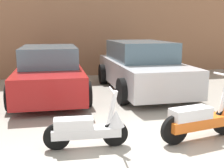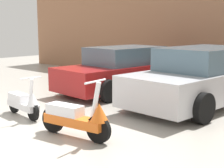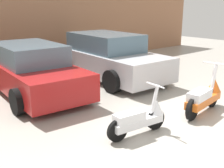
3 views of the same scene
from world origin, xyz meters
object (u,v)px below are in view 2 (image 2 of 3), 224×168
(scooter_front_left, at_px, (24,102))
(scooter_front_right, at_px, (77,117))
(car_rear_center, at_px, (201,78))
(car_rear_left, at_px, (121,70))

(scooter_front_left, relative_size, scooter_front_right, 0.85)
(scooter_front_right, height_order, car_rear_center, car_rear_center)
(car_rear_left, bearing_deg, car_rear_center, 93.36)
(scooter_front_right, relative_size, car_rear_left, 0.38)
(scooter_front_right, distance_m, car_rear_center, 3.89)
(car_rear_left, distance_m, car_rear_center, 2.71)
(scooter_front_right, bearing_deg, car_rear_left, 113.08)
(scooter_front_left, xyz_separation_m, car_rear_left, (-0.37, 3.74, 0.32))
(scooter_front_left, distance_m, scooter_front_right, 1.97)
(car_rear_left, bearing_deg, scooter_front_left, 10.19)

